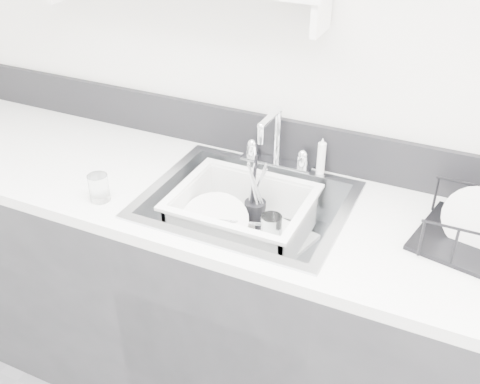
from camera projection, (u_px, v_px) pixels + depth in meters
The scene contains 13 objects.
room_shell at pixel (5, 21), 0.76m from camera, with size 3.50×3.00×2.60m.
counter_run at pixel (246, 307), 2.03m from camera, with size 3.20×0.62×0.92m.
backsplash at pixel (282, 140), 1.97m from camera, with size 3.20×0.02×0.16m, color black.
sink at pixel (246, 223), 1.83m from camera, with size 0.64×0.52×0.20m, color silver, non-canonical shape.
faucet at pixel (276, 151), 1.94m from camera, with size 0.26×0.18×0.23m.
side_sprayer at pixel (321, 157), 1.89m from camera, with size 0.03×0.03×0.14m, color white.
wash_tub at pixel (242, 217), 1.85m from camera, with size 0.44×0.36×0.17m, color white, non-canonical shape.
plate_stack at pixel (217, 230), 1.86m from camera, with size 0.28×0.27×0.11m.
utensil_cup at pixel (255, 211), 1.91m from camera, with size 0.07×0.07×0.25m.
ladle at pixel (227, 222), 1.89m from camera, with size 0.26×0.09×0.07m, color silver, non-canonical shape.
tumbler_in_tub at pixel (271, 229), 1.83m from camera, with size 0.07×0.07×0.10m, color white.
tumbler_counter at pixel (99, 188), 1.77m from camera, with size 0.06×0.06×0.09m, color white.
bowl_small at pixel (262, 251), 1.78m from camera, with size 0.12×0.12×0.04m, color white.
Camera 1 is at (0.62, -0.18, 1.89)m, focal length 42.00 mm.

